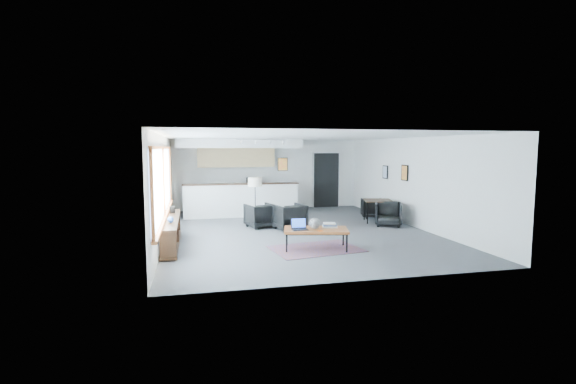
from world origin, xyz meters
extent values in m
cube|color=#4A4A4D|center=(0.00, 0.00, -0.01)|extent=(7.00, 9.00, 0.01)
cube|color=white|center=(0.00, 0.00, 2.60)|extent=(7.00, 9.00, 0.01)
cube|color=silver|center=(0.00, 4.50, 1.30)|extent=(7.00, 0.01, 2.60)
cube|color=silver|center=(0.00, -4.50, 1.30)|extent=(7.00, 0.01, 2.60)
cube|color=silver|center=(-3.50, 0.00, 1.30)|extent=(0.01, 9.00, 2.60)
cube|color=silver|center=(3.50, 0.00, 1.30)|extent=(0.01, 9.00, 2.60)
cube|color=#8CBFFF|center=(-3.47, -0.90, 1.50)|extent=(0.02, 5.80, 1.55)
cube|color=brown|center=(-3.44, -0.90, 0.70)|extent=(0.10, 5.95, 0.06)
cube|color=brown|center=(-3.45, -0.90, 2.30)|extent=(0.06, 5.95, 0.06)
cube|color=brown|center=(-3.45, -3.80, 1.50)|extent=(0.06, 0.06, 1.60)
cube|color=brown|center=(-3.45, -0.90, 1.50)|extent=(0.06, 0.06, 1.60)
cube|color=brown|center=(-3.45, 2.00, 1.50)|extent=(0.06, 0.06, 1.60)
cube|color=#341F12|center=(-3.30, -1.00, 0.62)|extent=(0.35, 3.00, 0.05)
cube|color=#341F12|center=(-3.30, -1.00, 0.05)|extent=(0.35, 3.00, 0.05)
cube|color=#341F12|center=(-3.30, -2.45, 0.33)|extent=(0.33, 0.04, 0.55)
cube|color=#341F12|center=(-3.30, -1.00, 0.33)|extent=(0.33, 0.04, 0.55)
cube|color=#341F12|center=(-3.30, 0.45, 0.33)|extent=(0.33, 0.04, 0.55)
cube|color=#3359A5|center=(-3.30, -2.30, 0.17)|extent=(0.18, 0.04, 0.20)
cube|color=silver|center=(-3.30, -2.13, 0.18)|extent=(0.18, 0.04, 0.22)
cube|color=maroon|center=(-3.30, -1.96, 0.20)|extent=(0.18, 0.04, 0.24)
cube|color=#341F12|center=(-3.30, -1.79, 0.17)|extent=(0.18, 0.04, 0.20)
cube|color=#3359A5|center=(-3.30, -1.62, 0.18)|extent=(0.18, 0.04, 0.22)
cube|color=silver|center=(-3.30, -1.45, 0.20)|extent=(0.18, 0.04, 0.24)
cube|color=maroon|center=(-3.30, -1.28, 0.17)|extent=(0.18, 0.04, 0.20)
cube|color=#341F12|center=(-3.30, -1.11, 0.18)|extent=(0.18, 0.04, 0.22)
cube|color=#3359A5|center=(-3.30, -0.94, 0.20)|extent=(0.18, 0.03, 0.24)
cube|color=silver|center=(-3.30, -0.77, 0.17)|extent=(0.18, 0.03, 0.20)
cube|color=maroon|center=(-3.30, -0.60, 0.18)|extent=(0.18, 0.03, 0.22)
cube|color=#341F12|center=(-3.30, -0.43, 0.20)|extent=(0.18, 0.04, 0.24)
cube|color=black|center=(-3.30, -0.20, 0.73)|extent=(0.14, 0.02, 0.18)
sphere|color=#264C99|center=(-3.28, -1.60, 0.71)|extent=(0.14, 0.14, 0.14)
cube|color=white|center=(-1.20, 2.70, 0.55)|extent=(3.80, 0.25, 1.10)
cube|color=#341F12|center=(-1.20, 2.70, 1.11)|extent=(3.85, 0.32, 0.04)
cube|color=white|center=(-1.20, 4.15, 0.45)|extent=(3.80, 0.60, 0.90)
cube|color=#2D2D2D|center=(-1.20, 4.15, 0.91)|extent=(3.82, 0.62, 0.04)
cube|color=tan|center=(-1.20, 4.30, 1.95)|extent=(2.80, 0.35, 0.70)
cube|color=white|center=(-1.20, 3.60, 2.45)|extent=(4.20, 1.80, 0.30)
cube|color=black|center=(0.20, 2.71, 1.75)|extent=(0.35, 0.03, 0.45)
cube|color=orange|center=(0.20, 2.69, 1.75)|extent=(0.30, 0.01, 0.40)
cube|color=black|center=(2.30, 4.42, 1.05)|extent=(1.00, 0.12, 2.10)
cube|color=white|center=(1.78, 4.43, 1.05)|extent=(0.06, 0.10, 2.10)
cube|color=white|center=(2.82, 4.43, 1.05)|extent=(0.06, 0.10, 2.10)
cube|color=white|center=(2.30, 4.43, 2.12)|extent=(1.10, 0.10, 0.06)
cube|color=silver|center=(-0.60, 2.20, 2.56)|extent=(1.60, 0.04, 0.04)
cylinder|color=silver|center=(-1.25, 2.20, 2.48)|extent=(0.07, 0.07, 0.09)
cylinder|color=silver|center=(-0.80, 2.20, 2.48)|extent=(0.07, 0.07, 0.09)
cylinder|color=silver|center=(-0.35, 2.20, 2.48)|extent=(0.07, 0.07, 0.09)
cylinder|color=silver|center=(0.10, 2.20, 2.48)|extent=(0.07, 0.07, 0.09)
cube|color=black|center=(3.47, 0.40, 1.55)|extent=(0.03, 0.38, 0.48)
cube|color=orange|center=(3.46, 0.40, 1.55)|extent=(0.00, 0.32, 0.42)
cube|color=black|center=(3.47, 1.70, 1.50)|extent=(0.03, 0.34, 0.44)
cube|color=#859FC5|center=(3.46, 1.70, 1.50)|extent=(0.00, 0.28, 0.38)
cube|color=#583643|center=(-0.08, -2.12, 0.01)|extent=(2.15, 1.63, 0.01)
cube|color=brown|center=(-0.08, -2.12, 0.44)|extent=(1.57, 1.09, 0.06)
cube|color=black|center=(-0.80, -2.29, 0.21)|extent=(0.04, 0.04, 0.42)
cube|color=black|center=(-0.64, -1.64, 0.21)|extent=(0.04, 0.04, 0.42)
cube|color=black|center=(0.49, -2.60, 0.21)|extent=(0.04, 0.04, 0.42)
cube|color=black|center=(0.64, -1.96, 0.21)|extent=(0.04, 0.04, 0.42)
cube|color=black|center=(-0.16, -2.44, 0.41)|extent=(1.34, 0.35, 0.03)
cube|color=black|center=(0.00, -1.80, 0.41)|extent=(1.34, 0.35, 0.03)
cube|color=black|center=(-0.47, -2.16, 0.48)|extent=(0.35, 0.26, 0.02)
cube|color=black|center=(-0.46, -2.04, 0.60)|extent=(0.35, 0.07, 0.23)
cube|color=blue|center=(-0.46, -2.04, 0.60)|extent=(0.32, 0.05, 0.20)
sphere|color=gray|center=(-0.11, -2.13, 0.59)|extent=(0.25, 0.25, 0.25)
cube|color=silver|center=(0.29, -2.02, 0.49)|extent=(0.39, 0.34, 0.04)
cube|color=#3359A5|center=(0.29, -2.02, 0.52)|extent=(0.35, 0.31, 0.03)
cube|color=silver|center=(0.27, -2.03, 0.56)|extent=(0.32, 0.28, 0.03)
cube|color=#E5590C|center=(-0.05, -2.39, 0.47)|extent=(0.14, 0.14, 0.01)
imported|color=black|center=(-0.90, 0.75, 0.38)|extent=(0.91, 0.88, 0.76)
imported|color=black|center=(-0.14, 0.23, 0.40)|extent=(0.93, 0.89, 0.81)
cylinder|color=black|center=(-0.99, 1.09, 0.01)|extent=(0.30, 0.30, 0.03)
cylinder|color=black|center=(-0.99, 1.09, 0.63)|extent=(0.03, 0.03, 1.21)
cylinder|color=beige|center=(-0.99, 1.09, 1.30)|extent=(0.50, 0.50, 0.27)
cube|color=#341F12|center=(2.82, 0.82, 0.68)|extent=(1.01, 1.01, 0.04)
cylinder|color=black|center=(2.37, 0.57, 0.33)|extent=(0.04, 0.04, 0.66)
cylinder|color=black|center=(2.56, 1.27, 0.33)|extent=(0.04, 0.04, 0.66)
cylinder|color=black|center=(3.07, 0.37, 0.33)|extent=(0.04, 0.04, 0.66)
cylinder|color=black|center=(3.27, 1.08, 0.33)|extent=(0.04, 0.04, 0.66)
imported|color=black|center=(2.84, 0.15, 0.33)|extent=(0.83, 0.81, 0.66)
imported|color=black|center=(3.00, 1.58, 0.30)|extent=(0.68, 0.65, 0.60)
imported|color=black|center=(-0.59, 4.15, 1.11)|extent=(0.56, 0.37, 0.35)
camera|label=1|loc=(-2.79, -11.05, 2.29)|focal=26.00mm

